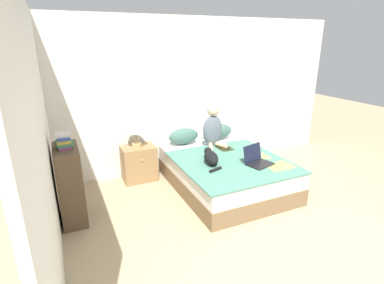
% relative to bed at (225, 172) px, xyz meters
% --- Properties ---
extents(ground_plane, '(16.00, 16.00, 0.00)m').
position_rel_bed_xyz_m(ground_plane, '(-0.06, -2.07, -0.25)').
color(ground_plane, tan).
extents(wall_back, '(5.63, 0.05, 2.55)m').
position_rel_bed_xyz_m(wall_back, '(-0.06, 1.05, 1.03)').
color(wall_back, silver).
rests_on(wall_back, ground_plane).
extents(wall_side, '(0.05, 4.09, 2.55)m').
position_rel_bed_xyz_m(wall_side, '(-2.40, -0.52, 1.03)').
color(wall_side, silver).
rests_on(wall_side, ground_plane).
extents(bed, '(1.54, 1.96, 0.50)m').
position_rel_bed_xyz_m(bed, '(0.00, 0.00, 0.00)').
color(bed, brown).
rests_on(bed, ground_plane).
extents(pillow_near, '(0.52, 0.24, 0.27)m').
position_rel_bed_xyz_m(pillow_near, '(-0.34, 0.84, 0.38)').
color(pillow_near, '#42665B').
rests_on(pillow_near, bed).
extents(pillow_far, '(0.52, 0.24, 0.27)m').
position_rel_bed_xyz_m(pillow_far, '(0.34, 0.84, 0.38)').
color(pillow_far, '#42665B').
rests_on(pillow_far, bed).
extents(person_sitting, '(0.35, 0.34, 0.70)m').
position_rel_bed_xyz_m(person_sitting, '(0.08, 0.57, 0.56)').
color(person_sitting, slate).
rests_on(person_sitting, bed).
extents(cat_tabby, '(0.30, 0.54, 0.18)m').
position_rel_bed_xyz_m(cat_tabby, '(-0.32, -0.13, 0.35)').
color(cat_tabby, black).
rests_on(cat_tabby, bed).
extents(laptop_open, '(0.43, 0.39, 0.26)m').
position_rel_bed_xyz_m(laptop_open, '(0.28, -0.41, 0.31)').
color(laptop_open, black).
rests_on(laptop_open, bed).
extents(nightstand, '(0.53, 0.39, 0.57)m').
position_rel_bed_xyz_m(nightstand, '(-1.14, 0.79, 0.04)').
color(nightstand, '#937047').
rests_on(nightstand, ground_plane).
extents(table_lamp, '(0.32, 0.32, 0.44)m').
position_rel_bed_xyz_m(table_lamp, '(-1.16, 0.79, 0.65)').
color(table_lamp, tan).
rests_on(table_lamp, nightstand).
extents(bookshelf, '(0.28, 0.60, 0.97)m').
position_rel_bed_xyz_m(bookshelf, '(-2.20, 0.03, 0.24)').
color(bookshelf, brown).
rests_on(bookshelf, ground_plane).
extents(book_stack_top, '(0.21, 0.25, 0.18)m').
position_rel_bed_xyz_m(book_stack_top, '(-2.21, 0.03, 0.81)').
color(book_stack_top, '#844270').
rests_on(book_stack_top, bookshelf).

